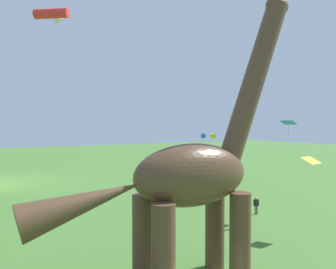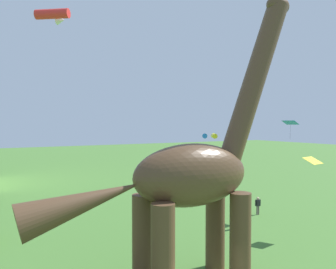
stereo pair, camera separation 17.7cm
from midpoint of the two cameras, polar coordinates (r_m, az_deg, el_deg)
The scene contains 7 objects.
dinosaur_sculpture at distance 17.63m, azimuth 4.30°, elevation -7.00°, with size 15.82×3.35×16.54m.
person_near_flyer at distance 28.81m, azimuth 12.32°, elevation -13.63°, with size 0.63×0.28×1.69m.
person_vendor_side at distance 33.34m, azimuth 15.43°, elevation -11.51°, with size 0.63×0.28×1.69m.
kite_mid_left at distance 33.88m, azimuth 7.79°, elevation -0.24°, with size 1.83×1.76×0.52m.
kite_high_right at distance 33.64m, azimuth 20.55°, elevation 1.93°, with size 1.18×1.50×1.75m.
kite_far_left at distance 28.27m, azimuth 23.93°, elevation -4.14°, with size 1.60×1.22×0.49m.
kite_near_high at distance 24.06m, azimuth -18.87°, elevation 18.93°, with size 2.23×2.32×0.65m.
Camera 2 is at (-9.42, -11.46, 8.69)m, focal length 35.24 mm.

